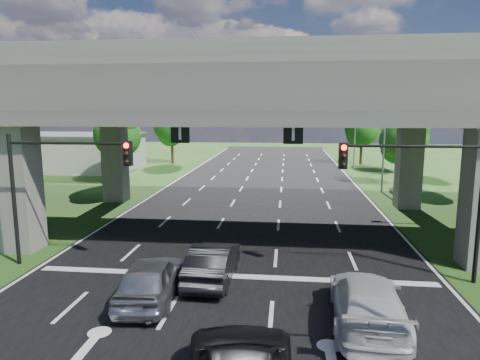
% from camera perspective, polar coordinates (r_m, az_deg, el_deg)
% --- Properties ---
extents(ground, '(160.00, 160.00, 0.00)m').
position_cam_1_polar(ground, '(15.54, -2.81, -17.58)').
color(ground, '#274817').
rests_on(ground, ground).
extents(road, '(18.00, 120.00, 0.03)m').
position_cam_1_polar(road, '(24.80, 0.85, -7.13)').
color(road, black).
rests_on(road, ground).
extents(overpass, '(80.00, 15.00, 10.00)m').
position_cam_1_polar(overpass, '(25.80, 1.32, 11.27)').
color(overpass, '#3C3936').
rests_on(overpass, ground).
extents(warehouse, '(20.00, 10.00, 4.00)m').
position_cam_1_polar(warehouse, '(56.50, -23.79, 3.38)').
color(warehouse, '#9E9E99').
rests_on(warehouse, ground).
extents(signal_right, '(5.76, 0.54, 6.00)m').
position_cam_1_polar(signal_right, '(18.71, 23.57, -0.21)').
color(signal_right, black).
rests_on(signal_right, ground).
extents(signal_left, '(5.76, 0.54, 6.00)m').
position_cam_1_polar(signal_left, '(20.49, -23.21, 0.58)').
color(signal_left, black).
rests_on(signal_left, ground).
extents(streetlight_far, '(3.38, 0.25, 10.00)m').
position_cam_1_polar(streetlight_far, '(38.51, 18.19, 7.07)').
color(streetlight_far, gray).
rests_on(streetlight_far, ground).
extents(streetlight_beyond, '(3.38, 0.25, 10.00)m').
position_cam_1_polar(streetlight_beyond, '(54.27, 14.73, 7.72)').
color(streetlight_beyond, gray).
rests_on(streetlight_beyond, ground).
extents(tree_left_near, '(4.50, 4.50, 7.80)m').
position_cam_1_polar(tree_left_near, '(42.92, -15.99, 5.97)').
color(tree_left_near, black).
rests_on(tree_left_near, ground).
extents(tree_left_mid, '(3.91, 3.90, 6.76)m').
position_cam_1_polar(tree_left_mid, '(51.48, -15.71, 5.75)').
color(tree_left_mid, black).
rests_on(tree_left_mid, ground).
extents(tree_left_far, '(4.80, 4.80, 8.32)m').
position_cam_1_polar(tree_left_far, '(57.75, -9.06, 7.28)').
color(tree_left_far, black).
rests_on(tree_left_far, ground).
extents(tree_right_near, '(4.20, 4.20, 7.28)m').
position_cam_1_polar(tree_right_near, '(43.14, 20.86, 5.31)').
color(tree_right_near, black).
rests_on(tree_right_near, ground).
extents(tree_right_mid, '(3.91, 3.90, 6.76)m').
position_cam_1_polar(tree_right_mid, '(51.65, 21.87, 5.44)').
color(tree_right_mid, black).
rests_on(tree_right_mid, ground).
extents(tree_right_far, '(4.50, 4.50, 7.80)m').
position_cam_1_polar(tree_right_far, '(58.56, 16.02, 6.75)').
color(tree_right_far, black).
rests_on(tree_right_far, ground).
extents(car_silver, '(2.20, 4.88, 1.63)m').
position_cam_1_polar(car_silver, '(16.62, -11.71, -12.73)').
color(car_silver, '#A4A6AC').
rests_on(car_silver, road).
extents(car_dark, '(1.75, 4.77, 1.56)m').
position_cam_1_polar(car_dark, '(18.04, -3.61, -10.86)').
color(car_dark, black).
rests_on(car_dark, road).
extents(car_white, '(2.66, 5.73, 1.62)m').
position_cam_1_polar(car_white, '(15.07, 16.60, -15.31)').
color(car_white, silver).
rests_on(car_white, road).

